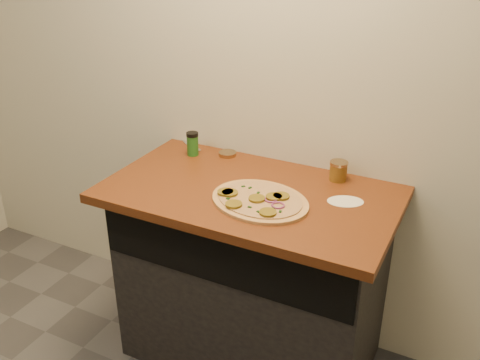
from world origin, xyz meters
The scene contains 8 objects.
cabinet centered at (0.00, 1.45, 0.43)m, with size 1.10×0.60×0.86m, color black.
countertop centered at (0.00, 1.42, 0.88)m, with size 1.20×0.70×0.04m, color #622E12.
pizza centered at (0.08, 1.33, 0.91)m, with size 0.48×0.48×0.03m.
chefs_knife centered at (-0.53, 1.76, 0.91)m, with size 0.24×0.19×0.02m.
mason_jar_lid centered at (-0.25, 1.69, 0.91)m, with size 0.08×0.08×0.02m, color #9B815A.
salsa_jar centered at (0.29, 1.67, 0.94)m, with size 0.08×0.08×0.08m.
spice_shaker centered at (-0.40, 1.62, 0.96)m, with size 0.06×0.06×0.11m.
flour_spill centered at (0.38, 1.49, 0.90)m, with size 0.14×0.14×0.00m, color silver.
Camera 1 is at (0.84, -0.35, 1.90)m, focal length 40.00 mm.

